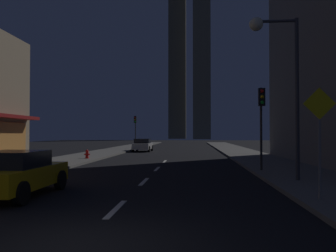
% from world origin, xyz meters
% --- Properties ---
extents(ground_plane, '(78.00, 136.00, 0.10)m').
position_xyz_m(ground_plane, '(0.00, 32.00, -0.05)').
color(ground_plane, black).
extents(sidewalk_right, '(4.00, 76.00, 0.15)m').
position_xyz_m(sidewalk_right, '(7.00, 32.00, 0.07)').
color(sidewalk_right, '#605E59').
rests_on(sidewalk_right, ground).
extents(sidewalk_left, '(4.00, 76.00, 0.15)m').
position_xyz_m(sidewalk_left, '(-7.00, 32.00, 0.07)').
color(sidewalk_left, '#605E59').
rests_on(sidewalk_left, ground).
extents(lane_marking_center, '(0.16, 23.00, 0.01)m').
position_xyz_m(lane_marking_center, '(0.00, 8.40, 0.01)').
color(lane_marking_center, silver).
rests_on(lane_marking_center, ground).
extents(skyscraper_distant_tall, '(6.93, 8.53, 63.82)m').
position_xyz_m(skyscraper_distant_tall, '(-4.31, 134.32, 31.91)').
color(skyscraper_distant_tall, brown).
rests_on(skyscraper_distant_tall, ground).
extents(skyscraper_distant_mid, '(6.47, 5.68, 68.86)m').
position_xyz_m(skyscraper_distant_mid, '(5.25, 122.17, 34.43)').
color(skyscraper_distant_mid, '#625D49').
rests_on(skyscraper_distant_mid, ground).
extents(car_parked_near, '(1.98, 4.24, 1.45)m').
position_xyz_m(car_parked_near, '(-3.60, 4.80, 0.74)').
color(car_parked_near, gold).
rests_on(car_parked_near, ground).
extents(car_parked_far, '(1.98, 4.24, 1.45)m').
position_xyz_m(car_parked_far, '(-3.60, 32.42, 0.74)').
color(car_parked_far, silver).
rests_on(car_parked_far, ground).
extents(fire_hydrant_far_left, '(0.42, 0.30, 0.65)m').
position_xyz_m(fire_hydrant_far_left, '(-5.90, 19.44, 0.45)').
color(fire_hydrant_far_left, red).
rests_on(fire_hydrant_far_left, sidewalk_left).
extents(traffic_light_near_right, '(0.32, 0.48, 4.20)m').
position_xyz_m(traffic_light_near_right, '(5.50, 11.85, 3.19)').
color(traffic_light_near_right, '#2D2D2D').
rests_on(traffic_light_near_right, sidewalk_right).
extents(traffic_light_far_left, '(0.32, 0.48, 4.20)m').
position_xyz_m(traffic_light_far_left, '(-5.50, 38.59, 3.19)').
color(traffic_light_far_left, '#2D2D2D').
rests_on(traffic_light_far_left, sidewalk_left).
extents(street_lamp_right, '(1.96, 0.56, 6.58)m').
position_xyz_m(street_lamp_right, '(5.38, 8.25, 5.07)').
color(street_lamp_right, '#38383D').
rests_on(street_lamp_right, sidewalk_right).
extents(pedestrian_crossing_sign, '(0.91, 0.08, 3.15)m').
position_xyz_m(pedestrian_crossing_sign, '(5.60, 4.18, 2.02)').
color(pedestrian_crossing_sign, slate).
rests_on(pedestrian_crossing_sign, sidewalk_right).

